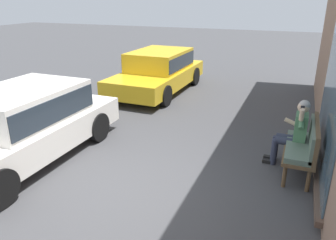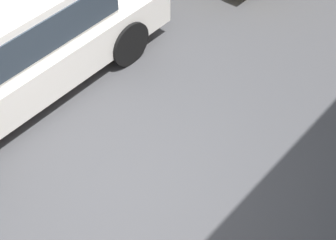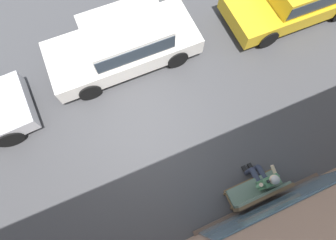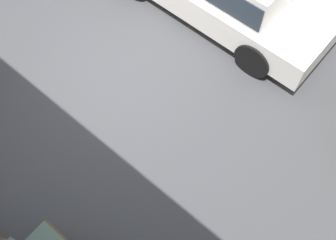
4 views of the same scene
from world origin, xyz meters
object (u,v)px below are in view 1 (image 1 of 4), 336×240
(bench, at_px, (306,144))
(person_on_phone, at_px, (294,131))
(parked_car_near, at_px, (159,69))
(parked_car_mid, at_px, (22,122))

(bench, distance_m, person_on_phone, 0.37)
(bench, xyz_separation_m, parked_car_near, (-4.27, -4.83, 0.18))
(parked_car_mid, bearing_deg, parked_car_near, 175.35)
(person_on_phone, relative_size, parked_car_mid, 0.30)
(bench, height_order, person_on_phone, person_on_phone)
(bench, relative_size, person_on_phone, 1.05)
(bench, relative_size, parked_car_mid, 0.32)
(person_on_phone, distance_m, parked_car_mid, 5.36)
(person_on_phone, bearing_deg, parked_car_near, -131.08)
(parked_car_near, bearing_deg, bench, 48.49)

